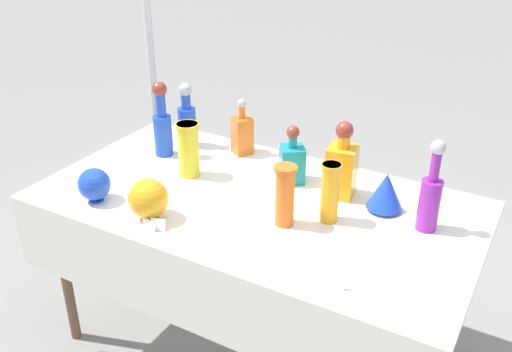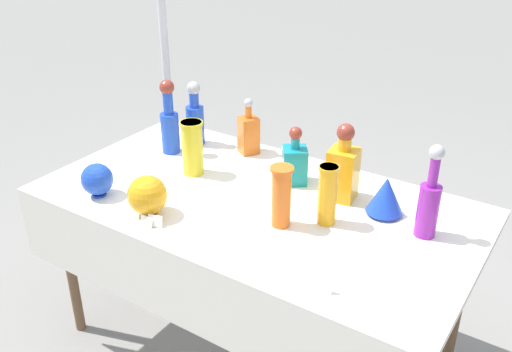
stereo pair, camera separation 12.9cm
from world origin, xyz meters
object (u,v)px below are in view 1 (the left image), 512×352
Objects in this scene: square_decanter_0 at (242,133)px; fluted_vase_0 at (386,191)px; tall_bottle_2 at (431,196)px; canopy_pole at (150,50)px; tall_bottle_0 at (162,125)px; tall_bottle_1 at (187,120)px; square_decanter_1 at (342,166)px; slender_vase_2 at (188,148)px; round_bowl_0 at (94,184)px; slender_vase_0 at (330,191)px; square_decanter_2 at (292,161)px; slender_vase_1 at (285,194)px; round_bowl_1 at (148,199)px.

fluted_vase_0 is (0.72, -0.18, -0.02)m from square_decanter_0.
canopy_pole is at bearing 162.17° from tall_bottle_2.
tall_bottle_1 is at bearing 76.17° from tall_bottle_0.
tall_bottle_0 is at bearing -177.61° from square_decanter_1.
fluted_vase_0 is at bearing -7.37° from square_decanter_1.
tall_bottle_0 is 0.67m from canopy_pole.
tall_bottle_2 is at bearing 3.97° from slender_vase_2.
fluted_vase_0 is 1.10m from round_bowl_0.
slender_vase_2 is at bearing -166.62° from square_decanter_1.
tall_bottle_2 is at bearing -14.47° from square_decanter_0.
slender_vase_0 is 0.23m from fluted_vase_0.
slender_vase_2 is (0.22, -0.11, -0.02)m from tall_bottle_0.
tall_bottle_0 reaches higher than round_bowl_0.
fluted_vase_0 is at bearing -5.31° from square_decanter_2.
slender_vase_2 is 1.73× the size of round_bowl_0.
square_decanter_0 reaches higher than slender_vase_2.
canopy_pole reaches higher than tall_bottle_2.
slender_vase_1 is at bearing -141.62° from slender_vase_0.
slender_vase_1 is at bearing -19.53° from tall_bottle_0.
slender_vase_0 is 0.08× the size of canopy_pole.
tall_bottle_1 reaches higher than slender_vase_2.
tall_bottle_1 is 1.17× the size of square_decanter_0.
square_decanter_0 is 0.35m from square_decanter_2.
fluted_vase_0 is at bearing -7.30° from tall_bottle_1.
round_bowl_0 is at bearing -147.89° from square_decanter_1.
tall_bottle_2 is at bearing -17.83° from canopy_pole.
square_decanter_0 is 1.72× the size of fluted_vase_0.
square_decanter_1 reaches higher than round_bowl_0.
slender_vase_0 is 1.45× the size of round_bowl_1.
square_decanter_1 is (-0.36, 0.08, -0.01)m from tall_bottle_2.
canopy_pole reaches higher than round_bowl_0.
square_decanter_2 is 1.06× the size of slender_vase_1.
tall_bottle_0 is 1.19m from tall_bottle_2.
slender_vase_2 is at bearing -104.89° from square_decanter_0.
tall_bottle_1 is at bearing 171.32° from square_decanter_2.
slender_vase_2 is 1.49× the size of round_bowl_1.
square_decanter_0 is 0.56m from square_decanter_1.
tall_bottle_2 is 1.33× the size of square_decanter_0.
fluted_vase_0 is (1.02, 0.01, -0.06)m from tall_bottle_0.
square_decanter_0 is 0.67m from slender_vase_0.
square_decanter_2 is (0.62, 0.05, -0.05)m from tall_bottle_0.
tall_bottle_1 reaches higher than fluted_vase_0.
tall_bottle_2 reaches higher than slender_vase_0.
square_decanter_1 is at bearing 167.60° from tall_bottle_2.
slender_vase_0 is (0.25, -0.21, 0.03)m from square_decanter_2.
slender_vase_0 is at bearing 20.20° from round_bowl_0.
square_decanter_0 is at bearing 89.77° from round_bowl_1.
round_bowl_1 is at bearing -151.65° from slender_vase_0.
tall_bottle_0 is at bearing -47.74° from canopy_pole.
slender_vase_0 is 1.51× the size of fluted_vase_0.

